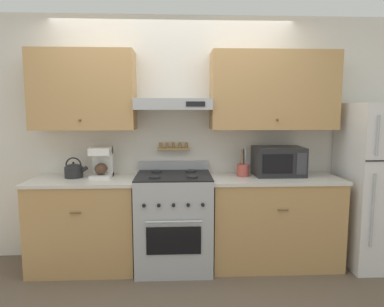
{
  "coord_description": "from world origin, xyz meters",
  "views": [
    {
      "loc": [
        0.03,
        -3.04,
        1.58
      ],
      "look_at": [
        0.18,
        0.26,
        1.16
      ],
      "focal_mm": 32.0,
      "sensor_mm": 36.0,
      "label": 1
    }
  ],
  "objects_px": {
    "tea_kettle": "(74,170)",
    "refrigerator": "(382,185)",
    "utensil_crock": "(243,169)",
    "stove_range": "(174,220)",
    "microwave": "(278,161)",
    "coffee_maker": "(102,162)"
  },
  "relations": [
    {
      "from": "tea_kettle",
      "to": "refrigerator",
      "type": "bearing_deg",
      "value": -1.9
    },
    {
      "from": "tea_kettle",
      "to": "utensil_crock",
      "type": "xyz_separation_m",
      "value": [
        1.7,
        0.0,
        -0.01
      ]
    },
    {
      "from": "refrigerator",
      "to": "utensil_crock",
      "type": "height_order",
      "value": "refrigerator"
    },
    {
      "from": "refrigerator",
      "to": "stove_range",
      "type": "bearing_deg",
      "value": 179.64
    },
    {
      "from": "tea_kettle",
      "to": "microwave",
      "type": "xyz_separation_m",
      "value": [
        2.07,
        0.02,
        0.07
      ]
    },
    {
      "from": "stove_range",
      "to": "coffee_maker",
      "type": "bearing_deg",
      "value": 170.44
    },
    {
      "from": "coffee_maker",
      "to": "tea_kettle",
      "type": "bearing_deg",
      "value": -173.44
    },
    {
      "from": "stove_range",
      "to": "microwave",
      "type": "xyz_separation_m",
      "value": [
        1.08,
        0.11,
        0.58
      ]
    },
    {
      "from": "coffee_maker",
      "to": "utensil_crock",
      "type": "bearing_deg",
      "value": -1.26
    },
    {
      "from": "microwave",
      "to": "refrigerator",
      "type": "bearing_deg",
      "value": -6.65
    },
    {
      "from": "stove_range",
      "to": "tea_kettle",
      "type": "height_order",
      "value": "tea_kettle"
    },
    {
      "from": "refrigerator",
      "to": "coffee_maker",
      "type": "relative_size",
      "value": 5.49
    },
    {
      "from": "refrigerator",
      "to": "tea_kettle",
      "type": "height_order",
      "value": "refrigerator"
    },
    {
      "from": "utensil_crock",
      "to": "coffee_maker",
      "type": "bearing_deg",
      "value": 178.74
    },
    {
      "from": "refrigerator",
      "to": "coffee_maker",
      "type": "xyz_separation_m",
      "value": [
        -2.84,
        0.13,
        0.24
      ]
    },
    {
      "from": "stove_range",
      "to": "microwave",
      "type": "relative_size",
      "value": 2.1
    },
    {
      "from": "refrigerator",
      "to": "tea_kettle",
      "type": "bearing_deg",
      "value": 178.1
    },
    {
      "from": "tea_kettle",
      "to": "coffee_maker",
      "type": "relative_size",
      "value": 0.77
    },
    {
      "from": "stove_range",
      "to": "utensil_crock",
      "type": "height_order",
      "value": "utensil_crock"
    },
    {
      "from": "refrigerator",
      "to": "utensil_crock",
      "type": "distance_m",
      "value": 1.42
    },
    {
      "from": "microwave",
      "to": "utensil_crock",
      "type": "height_order",
      "value": "microwave"
    },
    {
      "from": "stove_range",
      "to": "coffee_maker",
      "type": "height_order",
      "value": "coffee_maker"
    }
  ]
}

